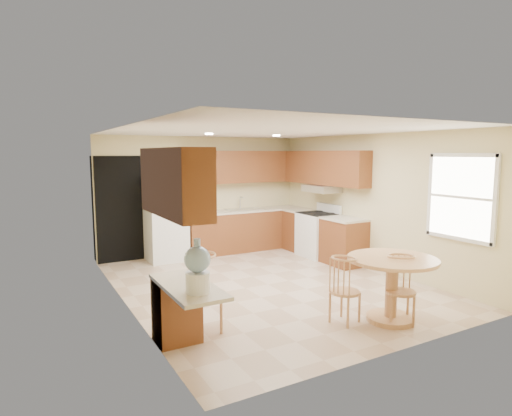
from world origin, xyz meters
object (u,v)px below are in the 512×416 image
water_crock (198,268)px  chair_desk (212,286)px  refrigerator (166,219)px  chair_table_b (406,285)px  stove (318,234)px  dining_table (392,280)px  chair_table_a (350,285)px

water_crock → chair_desk: bearing=57.4°
refrigerator → chair_table_b: 4.96m
water_crock → refrigerator: bearing=76.6°
stove → chair_table_b: 3.69m
refrigerator → dining_table: 4.76m
stove → refrigerator: bearing=157.0°
chair_table_a → dining_table: bearing=56.5°
chair_desk → dining_table: bearing=94.1°
dining_table → chair_table_a: chair_table_a is taller
refrigerator → stove: 3.15m
refrigerator → chair_desk: 3.75m
chair_table_b → dining_table: bearing=-41.1°
stove → water_crock: size_ratio=2.00×
refrigerator → dining_table: size_ratio=1.51×
dining_table → water_crock: 2.63m
stove → chair_table_b: bearing=-110.4°
refrigerator → stove: (2.88, -1.22, -0.38)m
dining_table → stove: bearing=67.8°
refrigerator → chair_table_a: size_ratio=2.01×
refrigerator → chair_table_a: 4.45m
stove → chair_table_a: (-1.88, -3.10, 0.05)m
chair_table_a → water_crock: (-2.04, -0.07, 0.50)m
refrigerator → chair_table_b: size_ratio=1.98×
stove → chair_desk: (-3.47, -2.47, 0.10)m
chair_table_b → chair_table_a: bearing=3.2°
dining_table → chair_table_b: 0.20m
refrigerator → water_crock: refrigerator is taller
chair_desk → chair_table_b: bearing=90.4°
refrigerator → water_crock: size_ratio=3.12×
chair_table_a → chair_desk: 1.71m
chair_table_b → water_crock: (-2.64, 0.29, 0.49)m
stove → dining_table: (-1.33, -3.27, 0.08)m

